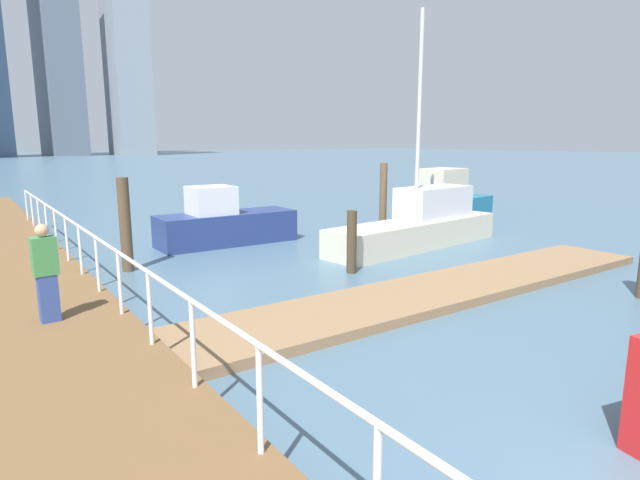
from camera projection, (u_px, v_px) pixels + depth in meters
ground_plane at (123, 225)px, 20.32m from camera, size 300.00×300.00×0.00m
floating_dock at (437, 291)px, 11.07m from camera, size 12.94×2.00×0.18m
boardwalk_railing at (118, 265)px, 8.50m from camera, size 0.06×25.63×1.08m
dock_piling_0 at (352, 242)px, 12.80m from camera, size 0.25×0.25×1.56m
dock_piling_1 at (125, 225)px, 12.90m from camera, size 0.29×0.29×2.35m
dock_piling_3 at (383, 202)px, 17.03m from camera, size 0.24×0.24×2.52m
moored_boat_1 at (447, 203)px, 20.31m from camera, size 4.23×2.13×2.19m
moored_boat_4 at (224, 223)px, 16.44m from camera, size 4.36×1.50×1.85m
moored_boat_5 at (420, 224)px, 16.11m from camera, size 6.74×2.21×6.93m
pedestrian_0 at (46, 272)px, 8.15m from camera, size 0.37×0.24×1.57m
skyline_tower_3 at (57, 61)px, 112.05m from camera, size 8.00×13.95×40.20m
skyline_tower_4 at (126, 61)px, 116.46m from camera, size 7.62×12.64×41.41m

